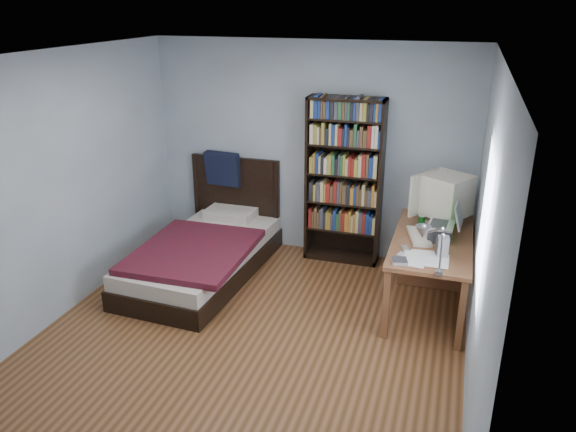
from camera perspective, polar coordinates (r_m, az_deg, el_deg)
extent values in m
plane|color=#533218|center=(5.28, -4.02, -12.31)|extent=(4.20, 4.20, 0.00)
plane|color=white|center=(4.42, -4.88, 15.82)|extent=(4.20, 4.20, 0.00)
cube|color=#8897A0|center=(6.61, 2.34, 6.67)|extent=(3.80, 0.04, 2.50)
cube|color=#8897A0|center=(3.07, -19.35, -12.94)|extent=(3.80, 0.04, 2.50)
cube|color=#8897A0|center=(5.66, -22.61, 2.50)|extent=(0.04, 4.20, 2.50)
cube|color=#8897A0|center=(4.41, 19.23, -2.17)|extent=(0.04, 4.20, 2.50)
cube|color=white|center=(4.20, 19.42, -0.43)|extent=(0.01, 1.14, 1.14)
cube|color=white|center=(4.19, 19.33, -0.42)|extent=(0.01, 1.00, 1.00)
cube|color=brown|center=(5.64, 14.48, -2.43)|extent=(0.75, 1.54, 0.04)
cube|color=brown|center=(5.18, 9.94, -8.80)|extent=(0.06, 0.06, 0.69)
cube|color=brown|center=(5.16, 17.19, -9.63)|extent=(0.06, 0.06, 0.69)
cube|color=brown|center=(6.46, 11.75, -2.62)|extent=(0.06, 0.06, 0.69)
cube|color=brown|center=(6.45, 17.49, -3.26)|extent=(0.06, 0.06, 0.69)
cube|color=brown|center=(6.29, 14.51, -3.55)|extent=(0.69, 0.40, 0.68)
cube|color=beige|center=(6.06, 15.12, -0.46)|extent=(0.37, 0.35, 0.03)
cylinder|color=beige|center=(6.04, 15.16, -0.03)|extent=(0.11, 0.11, 0.07)
cube|color=beige|center=(5.96, 15.70, 2.10)|extent=(0.59, 0.58, 0.42)
cube|color=beige|center=(5.97, 13.60, 2.32)|extent=(0.26, 0.39, 0.44)
cube|color=#4197ED|center=(5.97, 13.44, 2.34)|extent=(0.18, 0.28, 0.29)
cube|color=#2D2D30|center=(5.61, 15.22, -1.65)|extent=(0.23, 0.26, 0.14)
cube|color=silver|center=(5.58, 15.30, -0.87)|extent=(0.26, 0.33, 0.02)
cube|color=#2D2D30|center=(5.57, 15.11, -0.75)|extent=(0.17, 0.26, 0.00)
cube|color=silver|center=(5.53, 16.96, 0.11)|extent=(0.10, 0.32, 0.23)
cube|color=#0CBF26|center=(5.53, 16.85, 0.12)|extent=(0.07, 0.26, 0.18)
cube|color=#99999E|center=(4.92, 15.08, -5.60)|extent=(0.06, 0.05, 0.04)
cylinder|color=#99999E|center=(4.78, 15.27, -3.68)|extent=(0.02, 0.14, 0.38)
cylinder|color=#99999E|center=(4.48, 14.56, -1.45)|extent=(0.16, 0.32, 0.19)
cone|color=#99999E|center=(4.32, 13.55, -1.61)|extent=(0.12, 0.12, 0.10)
cube|color=beige|center=(5.61, 13.17, -2.04)|extent=(0.29, 0.49, 0.04)
cube|color=#969699|center=(5.25, 15.46, -3.02)|extent=(0.11, 0.11, 0.19)
cylinder|color=#083B08|center=(5.86, 13.41, -0.57)|extent=(0.07, 0.07, 0.13)
ellipsoid|color=silver|center=(5.85, 14.32, -1.15)|extent=(0.07, 0.12, 0.04)
cube|color=silver|center=(5.34, 11.78, -3.22)|extent=(0.09, 0.12, 0.02)
cube|color=#969699|center=(5.21, 11.35, -3.85)|extent=(0.07, 0.10, 0.02)
cube|color=#969699|center=(5.07, 11.26, -4.51)|extent=(0.16, 0.16, 0.03)
cube|color=black|center=(6.53, 2.14, 3.83)|extent=(0.03, 0.30, 1.92)
cube|color=black|center=(6.38, 9.38, 3.11)|extent=(0.03, 0.30, 1.92)
cube|color=black|center=(6.22, 6.04, 11.78)|extent=(0.86, 0.30, 0.03)
cube|color=black|center=(6.78, 5.43, -4.00)|extent=(0.86, 0.30, 0.06)
cube|color=black|center=(6.57, 5.98, 3.84)|extent=(0.86, 0.02, 1.92)
cube|color=olive|center=(6.41, 5.69, 3.69)|extent=(0.78, 0.22, 1.72)
cube|color=black|center=(6.40, -8.60, -4.98)|extent=(1.19, 2.21, 0.22)
cube|color=beige|center=(6.32, -8.70, -3.43)|extent=(1.15, 2.15, 0.16)
cube|color=maroon|center=(6.04, -9.60, -3.54)|extent=(1.16, 1.42, 0.07)
cube|color=beige|center=(6.96, -5.82, 0.24)|extent=(0.61, 0.41, 0.12)
cube|color=black|center=(7.07, -5.28, 1.65)|extent=(1.14, 0.05, 1.10)
cylinder|color=black|center=(7.27, -9.27, 2.02)|extent=(0.06, 0.06, 1.10)
cylinder|color=black|center=(6.88, -1.19, 1.16)|extent=(0.06, 0.06, 1.10)
cube|color=black|center=(6.98, -6.63, 4.79)|extent=(0.46, 0.20, 0.43)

